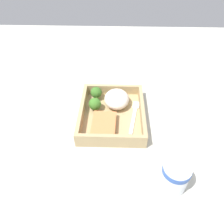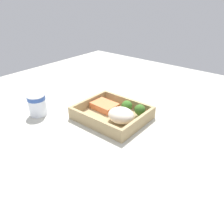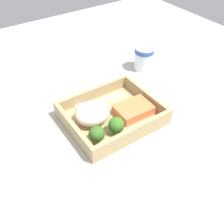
{
  "view_description": "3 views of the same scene",
  "coord_description": "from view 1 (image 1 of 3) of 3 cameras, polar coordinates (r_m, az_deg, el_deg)",
  "views": [
    {
      "loc": [
        -53.56,
        -1.62,
        52.7
      ],
      "look_at": [
        0.0,
        0.0,
        2.7
      ],
      "focal_mm": 35.0,
      "sensor_mm": 36.0,
      "label": 1
    },
    {
      "loc": [
        46.31,
        -56.83,
        43.03
      ],
      "look_at": [
        0.0,
        0.0,
        2.7
      ],
      "focal_mm": 35.0,
      "sensor_mm": 36.0,
      "label": 2
    },
    {
      "loc": [
        30.98,
        45.7,
        51.33
      ],
      "look_at": [
        0.0,
        0.0,
        2.7
      ],
      "focal_mm": 42.0,
      "sensor_mm": 36.0,
      "label": 3
    }
  ],
  "objects": [
    {
      "name": "tray_rim",
      "position": [
        0.73,
        0.0,
        0.17
      ],
      "size": [
        25.67,
        21.46,
        3.61
      ],
      "color": "tan",
      "rests_on": "takeout_tray"
    },
    {
      "name": "broccoli_floret_1",
      "position": [
        0.75,
        -4.48,
        2.07
      ],
      "size": [
        4.31,
        4.31,
        4.78
      ],
      "color": "#87A365",
      "rests_on": "takeout_tray"
    },
    {
      "name": "paper_cup",
      "position": [
        0.58,
        16.1,
        -15.69
      ],
      "size": [
        6.92,
        6.92,
        8.44
      ],
      "color": "white",
      "rests_on": "ground_plane"
    },
    {
      "name": "mashed_potatoes",
      "position": [
        0.77,
        1.23,
        3.41
      ],
      "size": [
        9.97,
        8.71,
        5.37
      ],
      "primitive_type": "ellipsoid",
      "color": "beige",
      "rests_on": "takeout_tray"
    },
    {
      "name": "salmon_fillet",
      "position": [
        0.69,
        -2.13,
        -3.37
      ],
      "size": [
        10.42,
        7.77,
        2.54
      ],
      "primitive_type": "cube",
      "rotation": [
        0.0,
        0.0,
        -0.04
      ],
      "color": "#EC7B46",
      "rests_on": "takeout_tray"
    },
    {
      "name": "broccoli_floret_2",
      "position": [
        0.79,
        -4.15,
        5.04
      ],
      "size": [
        4.13,
        4.13,
        4.98
      ],
      "color": "#81A15D",
      "rests_on": "takeout_tray"
    },
    {
      "name": "fork",
      "position": [
        0.75,
        5.82,
        -0.7
      ],
      "size": [
        15.85,
        4.35,
        0.44
      ],
      "color": "white",
      "rests_on": "takeout_tray"
    },
    {
      "name": "takeout_tray",
      "position": [
        0.75,
        0.0,
        -1.18
      ],
      "size": [
        25.67,
        21.46,
        1.2
      ],
      "primitive_type": "cube",
      "color": "tan",
      "rests_on": "ground_plane"
    },
    {
      "name": "ground_plane",
      "position": [
        0.76,
        0.0,
        -2.04
      ],
      "size": [
        160.0,
        160.0,
        2.0
      ],
      "primitive_type": "cube",
      "color": "#B9B8AB"
    },
    {
      "name": "receipt_slip",
      "position": [
        0.72,
        18.88,
        -7.47
      ],
      "size": [
        8.86,
        15.93,
        0.24
      ],
      "primitive_type": "cube",
      "rotation": [
        0.0,
        0.0,
        0.09
      ],
      "color": "white",
      "rests_on": "ground_plane"
    }
  ]
}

